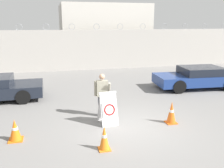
# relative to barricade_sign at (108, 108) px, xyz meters

# --- Properties ---
(ground_plane) EXTENTS (90.00, 90.00, 0.00)m
(ground_plane) POSITION_rel_barricade_sign_xyz_m (0.66, -0.37, -0.59)
(ground_plane) COLOR gray
(perimeter_wall) EXTENTS (36.00, 0.30, 3.49)m
(perimeter_wall) POSITION_rel_barricade_sign_xyz_m (0.66, 10.78, 0.94)
(perimeter_wall) COLOR #ADA8A0
(perimeter_wall) RESTS_ON ground_plane
(building_block) EXTENTS (7.62, 6.28, 5.12)m
(building_block) POSITION_rel_barricade_sign_xyz_m (2.92, 15.13, 1.97)
(building_block) COLOR beige
(building_block) RESTS_ON ground_plane
(barricade_sign) EXTENTS (0.67, 0.78, 1.19)m
(barricade_sign) POSITION_rel_barricade_sign_xyz_m (0.00, 0.00, 0.00)
(barricade_sign) COLOR white
(barricade_sign) RESTS_ON ground_plane
(security_guard) EXTENTS (0.62, 0.43, 1.69)m
(security_guard) POSITION_rel_barricade_sign_xyz_m (-0.05, 0.78, 0.35)
(security_guard) COLOR #232838
(security_guard) RESTS_ON ground_plane
(traffic_cone_near) EXTENTS (0.43, 0.43, 0.68)m
(traffic_cone_near) POSITION_rel_barricade_sign_xyz_m (-3.10, -0.61, -0.25)
(traffic_cone_near) COLOR orange
(traffic_cone_near) RESTS_ON ground_plane
(traffic_cone_mid) EXTENTS (0.39, 0.39, 0.81)m
(traffic_cone_mid) POSITION_rel_barricade_sign_xyz_m (2.25, -0.50, -0.19)
(traffic_cone_mid) COLOR orange
(traffic_cone_mid) RESTS_ON ground_plane
(traffic_cone_far) EXTENTS (0.35, 0.35, 0.73)m
(traffic_cone_far) POSITION_rel_barricade_sign_xyz_m (-0.53, -1.84, -0.23)
(traffic_cone_far) COLOR orange
(traffic_cone_far) RESTS_ON ground_plane
(parked_car_far_side) EXTENTS (4.72, 2.25, 1.19)m
(parked_car_far_side) POSITION_rel_barricade_sign_xyz_m (5.99, 3.76, 0.02)
(parked_car_far_side) COLOR black
(parked_car_far_side) RESTS_ON ground_plane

